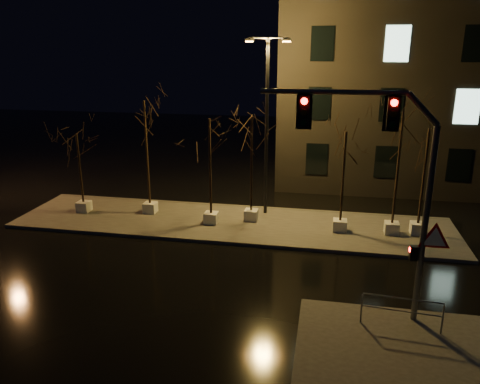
# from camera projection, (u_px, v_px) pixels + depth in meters

# --- Properties ---
(ground) EXTENTS (90.00, 90.00, 0.00)m
(ground) POSITION_uv_depth(u_px,v_px,m) (200.00, 279.00, 18.13)
(ground) COLOR black
(ground) RESTS_ON ground
(median) EXTENTS (22.00, 5.00, 0.15)m
(median) POSITION_uv_depth(u_px,v_px,m) (231.00, 223.00, 23.74)
(median) COLOR #403E3A
(median) RESTS_ON ground
(sidewalk_corner) EXTENTS (7.00, 5.00, 0.15)m
(sidewalk_corner) POSITION_uv_depth(u_px,v_px,m) (418.00, 357.00, 13.48)
(sidewalk_corner) COLOR #403E3A
(sidewalk_corner) RESTS_ON ground
(building) EXTENTS (25.00, 12.00, 15.00)m
(building) POSITION_uv_depth(u_px,v_px,m) (480.00, 65.00, 30.29)
(building) COLOR black
(building) RESTS_ON ground
(tree_0) EXTENTS (1.80, 1.80, 4.32)m
(tree_0) POSITION_uv_depth(u_px,v_px,m) (78.00, 152.00, 24.24)
(tree_0) COLOR silver
(tree_0) RESTS_ON median
(tree_1) EXTENTS (1.80, 1.80, 6.08)m
(tree_1) POSITION_uv_depth(u_px,v_px,m) (145.00, 127.00, 23.66)
(tree_1) COLOR silver
(tree_1) RESTS_ON median
(tree_2) EXTENTS (1.80, 1.80, 5.39)m
(tree_2) POSITION_uv_depth(u_px,v_px,m) (210.00, 143.00, 22.33)
(tree_2) COLOR silver
(tree_2) RESTS_ON median
(tree_3) EXTENTS (1.80, 1.80, 5.44)m
(tree_3) POSITION_uv_depth(u_px,v_px,m) (252.00, 140.00, 22.72)
(tree_3) COLOR silver
(tree_3) RESTS_ON median
(tree_4) EXTENTS (1.80, 1.80, 4.96)m
(tree_4) POSITION_uv_depth(u_px,v_px,m) (345.00, 154.00, 21.43)
(tree_4) COLOR silver
(tree_4) RESTS_ON median
(tree_5) EXTENTS (1.80, 1.80, 5.92)m
(tree_5) POSITION_uv_depth(u_px,v_px,m) (401.00, 140.00, 20.89)
(tree_5) COLOR silver
(tree_5) RESTS_ON median
(tree_6) EXTENTS (1.80, 1.80, 5.16)m
(tree_6) POSITION_uv_depth(u_px,v_px,m) (427.00, 153.00, 21.02)
(tree_6) COLOR silver
(tree_6) RESTS_ON median
(traffic_signal_mast) EXTENTS (5.98, 0.33, 7.29)m
(traffic_signal_mast) POSITION_uv_depth(u_px,v_px,m) (389.00, 175.00, 13.99)
(traffic_signal_mast) COLOR #525559
(traffic_signal_mast) RESTS_ON sidewalk_corner
(streetlight_main) EXTENTS (2.24, 0.59, 8.94)m
(streetlight_main) POSITION_uv_depth(u_px,v_px,m) (267.00, 116.00, 23.48)
(streetlight_main) COLOR black
(streetlight_main) RESTS_ON median
(guard_rail_a) EXTENTS (2.45, 0.26, 1.06)m
(guard_rail_a) POSITION_uv_depth(u_px,v_px,m) (402.00, 308.00, 14.54)
(guard_rail_a) COLOR #525559
(guard_rail_a) RESTS_ON sidewalk_corner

